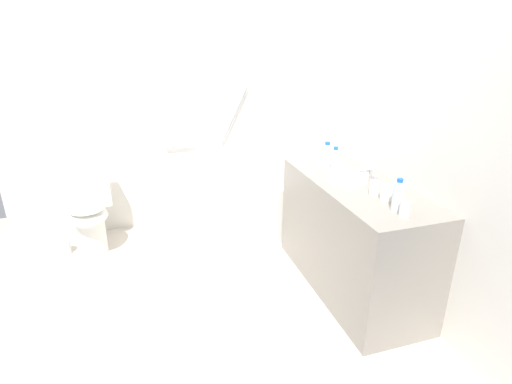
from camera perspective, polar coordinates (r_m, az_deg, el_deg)
The scene contains 17 objects.
ground_plane at distance 3.19m, azimuth -7.30°, elevation -13.33°, with size 3.69×3.69×0.00m, color beige.
wall_back_tiled at distance 3.95m, azimuth -11.75°, elevation 12.74°, with size 3.09×0.10×2.46m, color silver.
wall_right_mirror at distance 3.20m, azimuth 17.32°, elevation 10.12°, with size 0.10×2.90×2.46m, color silver.
bathtub at distance 3.87m, azimuth -2.87°, elevation -1.61°, with size 1.61×0.78×1.32m.
toilet at distance 3.79m, azimuth -22.36°, elevation -2.42°, with size 0.40×0.52×0.71m.
vanity_counter at distance 3.07m, azimuth 13.31°, elevation -6.08°, with size 0.56×1.37×0.84m, color gray.
sink_basin at distance 2.93m, azimuth 12.58°, elevation 2.06°, with size 0.30×0.30×0.05m, color white.
sink_faucet at distance 3.02m, azimuth 15.57°, elevation 2.46°, with size 0.11×0.15×0.07m.
water_bottle_0 at distance 3.18m, azimuth 9.86°, elevation 5.09°, with size 0.07×0.07×0.20m.
water_bottle_1 at distance 3.07m, azimuth 10.99°, elevation 4.37°, with size 0.06×0.06×0.19m.
water_bottle_2 at distance 2.50m, azimuth 19.23°, elevation -0.52°, with size 0.06×0.06×0.20m.
drinking_glass_0 at distance 2.64m, azimuth 17.76°, elevation -0.13°, with size 0.08×0.08×0.10m, color white.
drinking_glass_1 at distance 2.46m, azimuth 20.09°, elevation -2.22°, with size 0.06×0.06×0.09m, color white.
drinking_glass_2 at distance 2.71m, azimuth 16.23°, elevation 0.51°, with size 0.06×0.06×0.09m, color white.
drinking_glass_3 at distance 3.27m, azimuth 9.09°, elevation 4.67°, with size 0.06×0.06×0.08m, color white.
soap_dish at distance 3.40m, azimuth 9.74°, elevation 4.77°, with size 0.09×0.06×0.02m, color white.
toilet_paper_roll at distance 3.94m, azimuth -25.23°, elevation -7.01°, with size 0.11×0.11×0.13m, color white.
Camera 1 is at (-0.40, -2.58, 1.84)m, focal length 28.63 mm.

